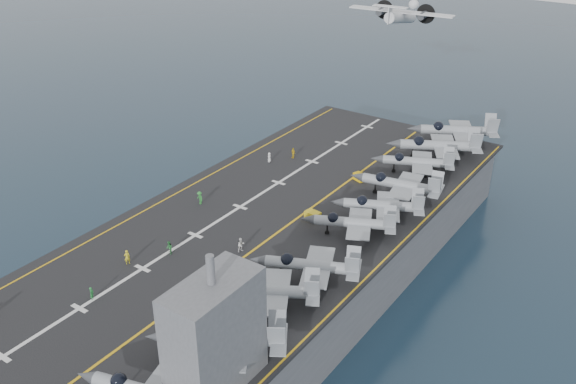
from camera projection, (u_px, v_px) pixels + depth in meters
The scene contains 28 objects.
ground at pixel (273, 277), 98.10m from camera, with size 500.00×500.00×0.00m, color #142135.
hull at pixel (273, 250), 95.82m from camera, with size 36.00×90.00×10.00m, color #56595E.
flight_deck at pixel (272, 219), 93.44m from camera, with size 38.00×92.00×0.40m, color black.
foul_line at pixel (289, 224), 91.82m from camera, with size 0.35×90.00×0.02m, color gold.
landing_centerline at pixel (240, 207), 96.37m from camera, with size 0.50×90.00×0.02m, color silver.
deck_edge_port at pixel (186, 188), 101.93m from camera, with size 0.25×90.00×0.02m, color gold.
deck_edge_stbd at pixel (387, 258), 83.99m from camera, with size 0.25×90.00×0.02m, color gold.
island_superstructure at pixel (214, 323), 60.38m from camera, with size 5.00×10.00×15.00m, color #56595E, non-canonical shape.
fighter_jet_1 at pixel (225, 337), 66.04m from camera, with size 17.73×16.26×5.12m, color #8E959E, non-canonical shape.
fighter_jet_2 at pixel (268, 290), 73.60m from camera, with size 16.68×15.01×4.83m, color #939CA3, non-canonical shape.
fighter_jet_3 at pixel (312, 264), 78.30m from camera, with size 16.36×14.05×4.79m, color gray, non-canonical shape.
fighter_jet_4 at pixel (354, 222), 87.82m from camera, with size 15.71×13.64×4.58m, color #9097A0, non-canonical shape.
fighter_jet_5 at pixel (383, 204), 92.16m from camera, with size 16.13×14.10×4.70m, color #9198A2, non-canonical shape.
fighter_jet_6 at pixel (401, 184), 97.82m from camera, with size 15.92×12.10×5.00m, color #9DA5AC, non-canonical shape.
fighter_jet_7 at pixel (418, 161), 105.59m from camera, with size 16.14×13.89×4.72m, color #96A0A7, non-canonical shape.
fighter_jet_8 at pixel (440, 145), 110.60m from camera, with size 19.33×17.23×5.61m, color #98A0A9, non-canonical shape.
tow_cart_a at pixel (189, 311), 72.90m from camera, with size 2.37×1.63×1.37m, color gold, non-canonical shape.
tow_cart_b at pixel (313, 216), 92.70m from camera, with size 2.33×1.69×1.29m, color gold, non-canonical shape.
tow_cart_c at pixel (359, 177), 104.29m from camera, with size 2.23×1.83×1.15m, color #EBB209, non-canonical shape.
crew_1 at pixel (127, 257), 82.27m from camera, with size 1.28×1.46×2.05m, color gold.
crew_2 at pixel (169, 248), 84.46m from camera, with size 1.32×1.23×1.83m, color #2E893F.
crew_3 at pixel (200, 198), 96.83m from camera, with size 1.42×1.16×2.05m, color #25842E.
crew_4 at pixel (293, 153), 112.08m from camera, with size 1.29×1.07×1.85m, color yellow.
crew_5 at pixel (269, 157), 110.55m from camera, with size 0.83×1.12×1.72m, color white.
crew_6 at pixel (92, 293), 75.66m from camera, with size 1.07×1.20×1.67m, color #228837.
crew_7 at pixel (241, 245), 84.91m from camera, with size 1.08×1.38×2.03m, color silver.
transport_plane at pixel (401, 18), 131.08m from camera, with size 23.34×17.15×5.17m, color silver, non-canonical shape.
fighter_jet_9 at pixel (458, 130), 116.82m from camera, with size 19.33×17.23×5.61m, color #98A0A9, non-canonical shape.
Camera 1 is at (48.05, -65.58, 56.48)m, focal length 40.00 mm.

